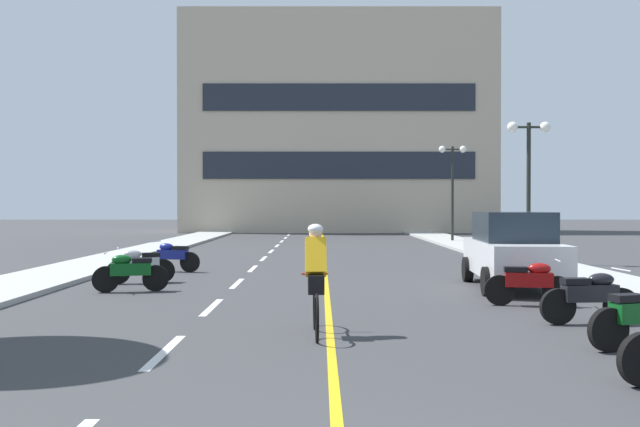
# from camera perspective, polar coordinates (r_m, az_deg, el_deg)

# --- Properties ---
(ground_plane) EXTENTS (140.00, 140.00, 0.00)m
(ground_plane) POSITION_cam_1_polar(r_m,az_deg,el_deg) (24.21, -0.01, -3.99)
(ground_plane) COLOR #38383A
(curb_left) EXTENTS (2.40, 72.00, 0.12)m
(curb_left) POSITION_cam_1_polar(r_m,az_deg,el_deg) (28.16, -14.82, -3.24)
(curb_left) COLOR #A8A8A3
(curb_left) RESTS_ON ground
(curb_right) EXTENTS (2.40, 72.00, 0.12)m
(curb_right) POSITION_cam_1_polar(r_m,az_deg,el_deg) (28.11, 14.88, -3.24)
(curb_right) COLOR #A8A8A3
(curb_right) RESTS_ON ground
(lane_dash_1) EXTENTS (0.14, 2.20, 0.01)m
(lane_dash_1) POSITION_cam_1_polar(r_m,az_deg,el_deg) (9.57, -12.68, -11.22)
(lane_dash_1) COLOR silver
(lane_dash_1) RESTS_ON ground
(lane_dash_2) EXTENTS (0.14, 2.20, 0.01)m
(lane_dash_2) POSITION_cam_1_polar(r_m,az_deg,el_deg) (13.44, -8.84, -7.76)
(lane_dash_2) COLOR silver
(lane_dash_2) RESTS_ON ground
(lane_dash_3) EXTENTS (0.14, 2.20, 0.01)m
(lane_dash_3) POSITION_cam_1_polar(r_m,az_deg,el_deg) (17.37, -6.75, -5.84)
(lane_dash_3) COLOR silver
(lane_dash_3) RESTS_ON ground
(lane_dash_4) EXTENTS (0.14, 2.20, 0.01)m
(lane_dash_4) POSITION_cam_1_polar(r_m,az_deg,el_deg) (21.32, -5.44, -4.62)
(lane_dash_4) COLOR silver
(lane_dash_4) RESTS_ON ground
(lane_dash_5) EXTENTS (0.14, 2.20, 0.01)m
(lane_dash_5) POSITION_cam_1_polar(r_m,az_deg,el_deg) (25.29, -4.54, -3.79)
(lane_dash_5) COLOR silver
(lane_dash_5) RESTS_ON ground
(lane_dash_6) EXTENTS (0.14, 2.20, 0.01)m
(lane_dash_6) POSITION_cam_1_polar(r_m,az_deg,el_deg) (29.27, -3.89, -3.18)
(lane_dash_6) COLOR silver
(lane_dash_6) RESTS_ON ground
(lane_dash_7) EXTENTS (0.14, 2.20, 0.01)m
(lane_dash_7) POSITION_cam_1_polar(r_m,az_deg,el_deg) (33.25, -3.40, -2.72)
(lane_dash_7) COLOR silver
(lane_dash_7) RESTS_ON ground
(lane_dash_8) EXTENTS (0.14, 2.20, 0.01)m
(lane_dash_8) POSITION_cam_1_polar(r_m,az_deg,el_deg) (37.24, -3.01, -2.35)
(lane_dash_8) COLOR silver
(lane_dash_8) RESTS_ON ground
(lane_dash_9) EXTENTS (0.14, 2.20, 0.01)m
(lane_dash_9) POSITION_cam_1_polar(r_m,az_deg,el_deg) (41.23, -2.69, -2.06)
(lane_dash_9) COLOR silver
(lane_dash_9) RESTS_ON ground
(lane_dash_10) EXTENTS (0.14, 2.20, 0.01)m
(lane_dash_10) POSITION_cam_1_polar(r_m,az_deg,el_deg) (45.22, -2.44, -1.81)
(lane_dash_10) COLOR silver
(lane_dash_10) RESTS_ON ground
(lane_dash_11) EXTENTS (0.14, 2.20, 0.01)m
(lane_dash_11) POSITION_cam_1_polar(r_m,az_deg,el_deg) (49.21, -2.22, -1.61)
(lane_dash_11) COLOR silver
(lane_dash_11) RESTS_ON ground
(centre_line_yellow) EXTENTS (0.12, 66.00, 0.01)m
(centre_line_yellow) POSITION_cam_1_polar(r_m,az_deg,el_deg) (27.20, 0.55, -3.47)
(centre_line_yellow) COLOR gold
(centre_line_yellow) RESTS_ON ground
(office_building) EXTENTS (22.96, 7.56, 16.05)m
(office_building) POSITION_cam_1_polar(r_m,az_deg,el_deg) (52.22, 1.71, 7.34)
(office_building) COLOR #BCAD93
(office_building) RESTS_ON ground
(street_lamp_mid) EXTENTS (1.46, 0.36, 4.67)m
(street_lamp_mid) POSITION_cam_1_polar(r_m,az_deg,el_deg) (23.98, 17.33, 4.49)
(street_lamp_mid) COLOR black
(street_lamp_mid) RESTS_ON curb_right
(street_lamp_far) EXTENTS (1.46, 0.36, 5.01)m
(street_lamp_far) POSITION_cam_1_polar(r_m,az_deg,el_deg) (36.73, 11.28, 3.52)
(street_lamp_far) COLOR black
(street_lamp_far) RESTS_ON curb_right
(parked_car_near) EXTENTS (2.12, 4.29, 1.82)m
(parked_car_near) POSITION_cam_1_polar(r_m,az_deg,el_deg) (16.80, 16.11, -2.96)
(parked_car_near) COLOR black
(parked_car_near) RESTS_ON ground
(motorcycle_3) EXTENTS (1.70, 0.60, 0.92)m
(motorcycle_3) POSITION_cam_1_polar(r_m,az_deg,el_deg) (12.21, 21.96, -6.43)
(motorcycle_3) COLOR black
(motorcycle_3) RESTS_ON ground
(motorcycle_4) EXTENTS (1.69, 0.60, 0.92)m
(motorcycle_4) POSITION_cam_1_polar(r_m,az_deg,el_deg) (13.98, 17.38, -5.52)
(motorcycle_4) COLOR black
(motorcycle_4) RESTS_ON ground
(motorcycle_5) EXTENTS (1.68, 0.67, 0.92)m
(motorcycle_5) POSITION_cam_1_polar(r_m,az_deg,el_deg) (16.13, -15.41, -4.68)
(motorcycle_5) COLOR black
(motorcycle_5) RESTS_ON ground
(motorcycle_6) EXTENTS (1.63, 0.81, 0.92)m
(motorcycle_6) POSITION_cam_1_polar(r_m,az_deg,el_deg) (17.84, -14.62, -4.17)
(motorcycle_6) COLOR black
(motorcycle_6) RESTS_ON ground
(motorcycle_7) EXTENTS (1.68, 0.67, 0.92)m
(motorcycle_7) POSITION_cam_1_polar(r_m,az_deg,el_deg) (20.65, -12.06, -3.50)
(motorcycle_7) COLOR black
(motorcycle_7) RESTS_ON ground
(cyclist_rider) EXTENTS (0.42, 1.77, 1.71)m
(cyclist_rider) POSITION_cam_1_polar(r_m,az_deg,el_deg) (10.38, -0.14, -5.33)
(cyclist_rider) COLOR black
(cyclist_rider) RESTS_ON ground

